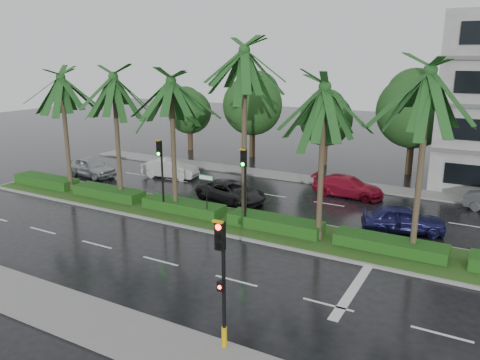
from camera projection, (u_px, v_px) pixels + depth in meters
The scene contains 17 objects.
ground at pixel (218, 227), 25.67m from camera, with size 120.00×120.00×0.00m, color black.
near_sidewalk at pixel (71, 313), 17.03m from camera, with size 40.00×2.40×0.12m, color slate.
far_sidewalk at pixel (300, 178), 35.79m from camera, with size 40.00×2.00×0.12m, color slate.
median at pixel (227, 221), 26.49m from camera, with size 36.00×4.00×0.15m.
hedge at pixel (227, 214), 26.39m from camera, with size 35.20×1.40×0.60m.
lane_markings at pixel (264, 240), 23.88m from camera, with size 34.00×13.06×0.01m.
palm_row at pixel (206, 86), 25.17m from camera, with size 26.30×4.20×10.07m.
signal_near at pixel (222, 280), 14.27m from camera, with size 0.34×0.45×4.36m.
signal_median_left at pixel (161, 165), 27.02m from camera, with size 0.34×0.42×4.36m.
signal_median_right at pixel (244, 177), 24.44m from camera, with size 0.34×0.42×4.36m.
street_sign at pixel (206, 186), 25.99m from camera, with size 0.95×0.09×2.60m.
bg_trees at pixel (352, 109), 38.24m from camera, with size 32.94×5.71×8.25m.
car_silver at pixel (92, 167), 36.38m from camera, with size 4.41×1.78×1.50m, color #A1A5A9.
car_white at pixel (170, 168), 36.02m from camera, with size 4.35×1.52×1.43m, color #B6B6B6.
car_darkgrey at pixel (231, 192), 30.00m from camera, with size 4.83×2.23×1.34m, color black.
car_red at pixel (348, 186), 31.24m from camera, with size 4.72×1.92×1.37m, color maroon.
car_blue at pixel (403, 219), 24.83m from camera, with size 4.28×1.72×1.46m, color #1A1A4E.
Camera 1 is at (12.79, -20.50, 9.12)m, focal length 35.00 mm.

